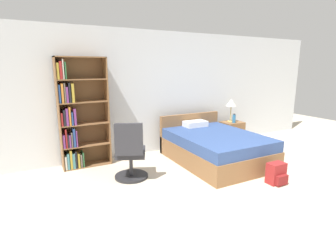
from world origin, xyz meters
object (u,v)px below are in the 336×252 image
Objects in this scene: office_chair at (130,155)px; nightstand at (232,133)px; bookshelf at (77,117)px; backpack_red at (277,174)px; table_lamp at (231,103)px; bed at (214,147)px; water_bottle at (234,119)px.

office_chair reaches higher than nightstand.
bookshelf is 2.02× the size of office_chair.
bookshelf is at bearing 139.99° from backpack_red.
table_lamp is (2.93, 0.95, 0.55)m from office_chair.
bed is 1.42m from nightstand.
bookshelf is 3.59m from water_bottle.
office_chair is at bearing -162.06° from table_lamp.
bookshelf is at bearing 178.20° from nightstand.
nightstand is 0.72m from table_lamp.
water_bottle is (2.92, 0.81, 0.20)m from office_chair.
water_bottle reaches higher than backpack_red.
table_lamp reaches higher than bed.
bed is 3.57× the size of table_lamp.
backpack_red is (-0.88, -2.04, -0.48)m from water_bottle.
office_chair is at bearing -57.48° from bookshelf.
office_chair is 3.10m from nightstand.
nightstand is at bearing 17.08° from office_chair.
office_chair is 3.03m from water_bottle.
bookshelf is at bearing 176.56° from water_bottle.
office_chair is 1.86× the size of nightstand.
nightstand is at bearing -56.37° from table_lamp.
office_chair is 2.40m from backpack_red.
nightstand is at bearing 34.95° from bed.
table_lamp is at bearing 123.63° from nightstand.
nightstand is at bearing 69.88° from water_bottle.
water_bottle is (-0.01, -0.14, -0.35)m from table_lamp.
bookshelf reaches higher than nightstand.
bookshelf reaches higher than water_bottle.
office_chair is at bearing -176.93° from bed.
bookshelf reaches higher than bed.
backpack_red is at bearing -113.26° from water_bottle.
office_chair is at bearing -162.92° from nightstand.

